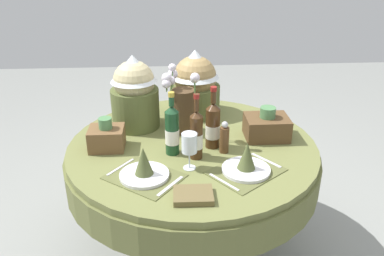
{
  "coord_description": "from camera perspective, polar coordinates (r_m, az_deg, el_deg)",
  "views": [
    {
      "loc": [
        -0.13,
        -1.98,
        1.75
      ],
      "look_at": [
        0.0,
        0.03,
        0.8
      ],
      "focal_mm": 37.08,
      "sensor_mm": 36.0,
      "label": 1
    }
  ],
  "objects": [
    {
      "name": "woven_basket_side_right",
      "position": [
        2.31,
        10.68,
        0.26
      ],
      "size": [
        0.24,
        0.2,
        0.19
      ],
      "color": "brown",
      "rests_on": "dining_table"
    },
    {
      "name": "place_setting_left",
      "position": [
        1.92,
        -6.92,
        -5.82
      ],
      "size": [
        0.43,
        0.41,
        0.16
      ],
      "color": "brown",
      "rests_on": "dining_table"
    },
    {
      "name": "book_on_table",
      "position": [
        1.78,
        0.18,
        -9.64
      ],
      "size": [
        0.18,
        0.14,
        0.03
      ],
      "primitive_type": "cube",
      "rotation": [
        0.0,
        0.0,
        -0.02
      ],
      "color": "brown",
      "rests_on": "dining_table"
    },
    {
      "name": "gift_tub_back_centre",
      "position": [
        2.56,
        0.43,
        6.77
      ],
      "size": [
        0.32,
        0.32,
        0.42
      ],
      "color": "#566033",
      "rests_on": "dining_table"
    },
    {
      "name": "place_setting_right",
      "position": [
        1.96,
        7.83,
        -5.05
      ],
      "size": [
        0.43,
        0.41,
        0.16
      ],
      "color": "brown",
      "rests_on": "dining_table"
    },
    {
      "name": "gift_tub_back_left",
      "position": [
        2.38,
        -8.29,
        5.49
      ],
      "size": [
        0.29,
        0.29,
        0.45
      ],
      "color": "#566033",
      "rests_on": "dining_table"
    },
    {
      "name": "dining_table",
      "position": [
        2.3,
        0.06,
        -5.22
      ],
      "size": [
        1.42,
        1.42,
        0.72
      ],
      "color": "olive",
      "rests_on": "ground"
    },
    {
      "name": "wine_bottle_left",
      "position": [
        2.08,
        -2.88,
        -0.32
      ],
      "size": [
        0.07,
        0.07,
        0.35
      ],
      "color": "#194223",
      "rests_on": "dining_table"
    },
    {
      "name": "pepper_mill",
      "position": [
        2.11,
        4.67,
        -1.49
      ],
      "size": [
        0.05,
        0.05,
        0.18
      ],
      "color": "brown",
      "rests_on": "dining_table"
    },
    {
      "name": "wine_bottle_centre",
      "position": [
        2.03,
        0.62,
        -0.95
      ],
      "size": [
        0.07,
        0.07,
        0.36
      ],
      "color": "#422814",
      "rests_on": "dining_table"
    },
    {
      "name": "wine_glass_left",
      "position": [
        1.93,
        -0.38,
        -2.28
      ],
      "size": [
        0.08,
        0.08,
        0.19
      ],
      "color": "silver",
      "rests_on": "dining_table"
    },
    {
      "name": "flower_vase",
      "position": [
        2.3,
        -1.41,
        3.28
      ],
      "size": [
        0.21,
        0.23,
        0.41
      ],
      "color": "#47331E",
      "rests_on": "dining_table"
    },
    {
      "name": "ground",
      "position": [
        2.64,
        0.05,
        -16.25
      ],
      "size": [
        8.0,
        8.0,
        0.0
      ],
      "primitive_type": "plane",
      "color": "gray"
    },
    {
      "name": "woven_basket_side_left",
      "position": [
        2.2,
        -12.17,
        -1.29
      ],
      "size": [
        0.19,
        0.16,
        0.18
      ],
      "color": "brown",
      "rests_on": "dining_table"
    },
    {
      "name": "wine_bottle_rear",
      "position": [
        2.15,
        3.01,
        0.44
      ],
      "size": [
        0.08,
        0.08,
        0.35
      ],
      "color": "#422814",
      "rests_on": "dining_table"
    }
  ]
}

